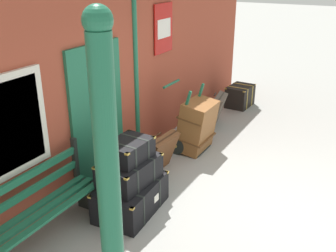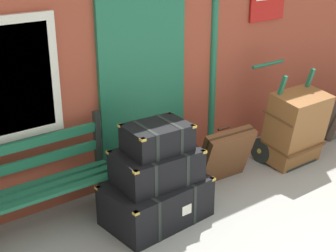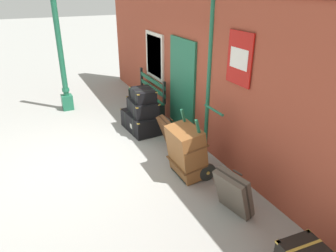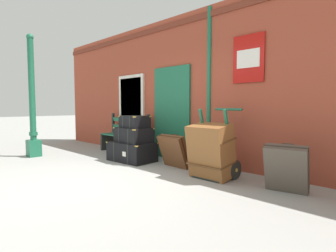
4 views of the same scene
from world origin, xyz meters
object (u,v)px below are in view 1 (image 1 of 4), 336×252
steamer_trunk_top (128,150)px  large_brown_trunk (197,126)px  platform_bench (43,208)px  corner_trunk (240,96)px  steamer_trunk_middle (129,171)px  steamer_trunk_base (131,197)px  suitcase_charcoal (216,110)px  suitcase_caramel (160,154)px  porters_trolley (187,134)px

steamer_trunk_top → large_brown_trunk: bearing=-0.3°
platform_bench → corner_trunk: 5.77m
steamer_trunk_middle → steamer_trunk_base: bearing=-135.4°
steamer_trunk_base → corner_trunk: 4.75m
corner_trunk → suitcase_charcoal: bearing=179.7°
steamer_trunk_middle → steamer_trunk_top: bearing=37.3°
steamer_trunk_middle → suitcase_charcoal: steamer_trunk_middle is taller
platform_bench → suitcase_caramel: platform_bench is taller
porters_trolley → platform_bench: bearing=173.8°
porters_trolley → large_brown_trunk: size_ratio=1.26×
steamer_trunk_middle → large_brown_trunk: size_ratio=0.90×
corner_trunk → suitcase_caramel: bearing=179.5°
porters_trolley → suitcase_charcoal: porters_trolley is taller
platform_bench → steamer_trunk_base: bearing=-28.7°
steamer_trunk_base → suitcase_charcoal: (3.31, 0.16, 0.13)m
platform_bench → corner_trunk: bearing=-3.9°
platform_bench → corner_trunk: platform_bench is taller
steamer_trunk_middle → suitcase_caramel: (1.07, 0.16, -0.25)m
platform_bench → steamer_trunk_base: platform_bench is taller
corner_trunk → porters_trolley: bearing=178.8°
large_brown_trunk → steamer_trunk_top: bearing=179.7°
steamer_trunk_middle → porters_trolley: porters_trolley is taller
large_brown_trunk → suitcase_caramel: size_ratio=1.40×
steamer_trunk_base → large_brown_trunk: (2.11, 0.03, 0.26)m
platform_bench → steamer_trunk_top: size_ratio=2.53×
porters_trolley → suitcase_charcoal: (1.20, -0.05, 0.08)m
platform_bench → corner_trunk: (5.75, -0.39, -0.20)m
steamer_trunk_middle → large_brown_trunk: bearing=0.1°
steamer_trunk_top → porters_trolley: (2.06, 0.17, -0.60)m
suitcase_caramel → steamer_trunk_base: bearing=-170.2°
large_brown_trunk → suitcase_charcoal: bearing=6.4°
platform_bench → steamer_trunk_base: (1.00, -0.55, -0.23)m
steamer_trunk_base → steamer_trunk_top: 0.66m
steamer_trunk_top → suitcase_charcoal: steamer_trunk_top is taller
steamer_trunk_top → steamer_trunk_base: bearing=-138.2°
steamer_trunk_base → suitcase_charcoal: suitcase_charcoal is taller
suitcase_charcoal → steamer_trunk_base: bearing=-177.1°
large_brown_trunk → suitcase_caramel: bearing=171.1°
steamer_trunk_middle → porters_trolley: bearing=5.0°
steamer_trunk_top → large_brown_trunk: size_ratio=0.68×
steamer_trunk_top → large_brown_trunk: steamer_trunk_top is taller
steamer_trunk_middle → corner_trunk: 4.73m
porters_trolley → suitcase_caramel: size_ratio=1.76×
steamer_trunk_top → platform_bench: bearing=154.2°
steamer_trunk_top → suitcase_caramel: bearing=8.0°
corner_trunk → large_brown_trunk: bearing=-177.3°
steamer_trunk_top → suitcase_caramel: size_ratio=0.95×
steamer_trunk_middle → large_brown_trunk: (2.08, 0.00, -0.11)m
porters_trolley → large_brown_trunk: (-0.00, -0.18, 0.20)m
platform_bench → suitcase_caramel: (2.10, -0.36, -0.12)m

